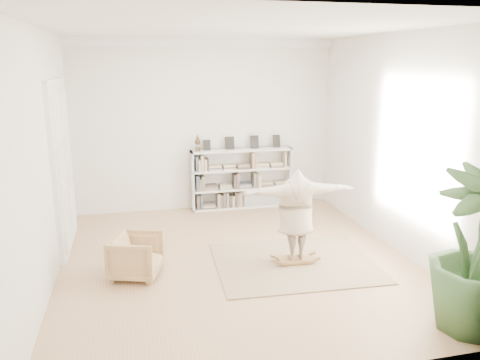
# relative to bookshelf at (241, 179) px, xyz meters

# --- Properties ---
(floor) EXTENTS (6.00, 6.00, 0.00)m
(floor) POSITION_rel_bookshelf_xyz_m (-0.74, -2.82, -0.64)
(floor) COLOR #A27F53
(floor) RESTS_ON ground
(room_shell) EXTENTS (6.00, 6.00, 6.00)m
(room_shell) POSITION_rel_bookshelf_xyz_m (-0.74, 0.12, 2.87)
(room_shell) COLOR silver
(room_shell) RESTS_ON floor
(doors) EXTENTS (0.09, 1.78, 2.92)m
(doors) POSITION_rel_bookshelf_xyz_m (-3.45, -1.52, 0.76)
(doors) COLOR white
(doors) RESTS_ON floor
(bookshelf) EXTENTS (2.20, 0.35, 1.64)m
(bookshelf) POSITION_rel_bookshelf_xyz_m (0.00, 0.00, 0.00)
(bookshelf) COLOR silver
(bookshelf) RESTS_ON floor
(armchair) EXTENTS (0.89, 0.87, 0.64)m
(armchair) POSITION_rel_bookshelf_xyz_m (-2.32, -3.02, -0.31)
(armchair) COLOR tan
(armchair) RESTS_ON floor
(rug) EXTENTS (2.59, 2.11, 0.02)m
(rug) POSITION_rel_bookshelf_xyz_m (0.14, -3.12, -0.63)
(rug) COLOR tan
(rug) RESTS_ON floor
(rocker_board) EXTENTS (0.54, 0.34, 0.11)m
(rocker_board) POSITION_rel_bookshelf_xyz_m (0.14, -3.12, -0.57)
(rocker_board) COLOR olive
(rocker_board) RESTS_ON rug
(person) EXTENTS (1.81, 0.57, 1.45)m
(person) POSITION_rel_bookshelf_xyz_m (0.14, -3.12, 0.22)
(person) COLOR #C2AC91
(person) RESTS_ON rocker_board
(houseplant) EXTENTS (1.16, 1.16, 1.98)m
(houseplant) POSITION_rel_bookshelf_xyz_m (1.56, -5.37, 0.35)
(houseplant) COLOR #315128
(houseplant) RESTS_ON floor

